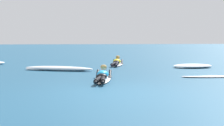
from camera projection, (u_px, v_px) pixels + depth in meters
ground_plane at (88, 63)px, 17.93m from camera, size 120.00×120.00×0.00m
surfer_near at (102, 77)px, 10.47m from camera, size 0.97×2.71×0.55m
surfer_far at (117, 63)px, 16.40m from camera, size 1.17×2.70×0.53m
drifting_surfboard at (212, 76)px, 11.40m from camera, size 2.25×0.65×0.16m
whitewater_front at (59, 69)px, 13.70m from camera, size 3.13×1.69×0.20m
whitewater_mid_left at (193, 66)px, 15.13m from camera, size 1.91×1.22×0.18m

